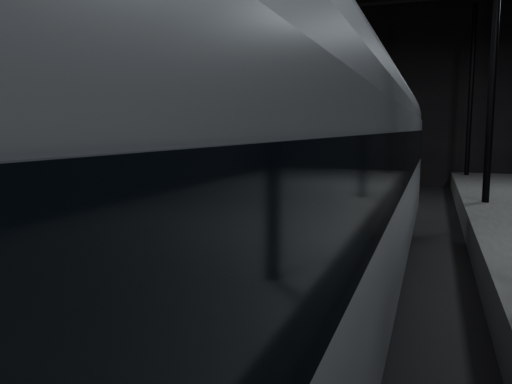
% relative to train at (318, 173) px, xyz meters
% --- Properties ---
extents(ground, '(44.00, 44.00, 0.00)m').
position_rel_train_xyz_m(ground, '(0.00, 3.99, -2.99)').
color(ground, black).
rests_on(ground, ground).
extents(platform_left, '(9.00, 43.80, 1.00)m').
position_rel_train_xyz_m(platform_left, '(-7.50, 3.99, -2.49)').
color(platform_left, '#4C4C4A').
rests_on(platform_left, ground).
extents(tactile_strip, '(0.50, 43.80, 0.01)m').
position_rel_train_xyz_m(tactile_strip, '(-3.25, 3.99, -1.99)').
color(tactile_strip, olive).
rests_on(tactile_strip, platform_left).
extents(track, '(2.40, 43.00, 0.24)m').
position_rel_train_xyz_m(track, '(0.00, 3.99, -2.92)').
color(track, '#3F3328').
rests_on(track, ground).
extents(train, '(3.00, 20.06, 5.36)m').
position_rel_train_xyz_m(train, '(0.00, 0.00, 0.00)').
color(train, '#94969B').
rests_on(train, ground).
extents(woman, '(0.68, 0.54, 1.61)m').
position_rel_train_xyz_m(woman, '(-5.44, 6.25, -1.19)').
color(woman, '#9C7F5F').
rests_on(woman, platform_left).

